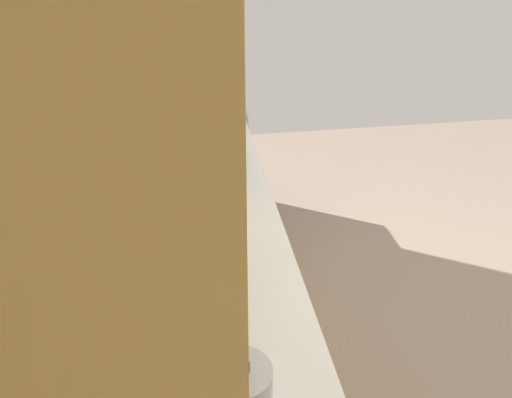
{
  "coord_description": "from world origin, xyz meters",
  "views": [
    {
      "loc": [
        -1.48,
        1.27,
        1.99
      ],
      "look_at": [
        -0.52,
        1.12,
        1.4
      ],
      "focal_mm": 32.37,
      "sensor_mm": 36.0,
      "label": 1
    }
  ],
  "objects_px": {
    "bowl": "(218,227)",
    "kettle": "(242,391)",
    "oven_range": "(197,162)",
    "microwave": "(191,149)"
  },
  "relations": [
    {
      "from": "bowl",
      "to": "kettle",
      "type": "bearing_deg",
      "value": -180.0
    },
    {
      "from": "microwave",
      "to": "kettle",
      "type": "height_order",
      "value": "microwave"
    },
    {
      "from": "microwave",
      "to": "bowl",
      "type": "xyz_separation_m",
      "value": [
        -0.5,
        -0.08,
        -0.1
      ]
    },
    {
      "from": "oven_range",
      "to": "kettle",
      "type": "relative_size",
      "value": 5.54
    },
    {
      "from": "bowl",
      "to": "kettle",
      "type": "distance_m",
      "value": 0.77
    },
    {
      "from": "oven_range",
      "to": "microwave",
      "type": "xyz_separation_m",
      "value": [
        -1.05,
        0.04,
        0.59
      ]
    },
    {
      "from": "oven_range",
      "to": "kettle",
      "type": "distance_m",
      "value": 2.38
    },
    {
      "from": "microwave",
      "to": "oven_range",
      "type": "bearing_deg",
      "value": -2.05
    },
    {
      "from": "bowl",
      "to": "kettle",
      "type": "relative_size",
      "value": 0.91
    },
    {
      "from": "bowl",
      "to": "microwave",
      "type": "bearing_deg",
      "value": 9.0
    }
  ]
}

